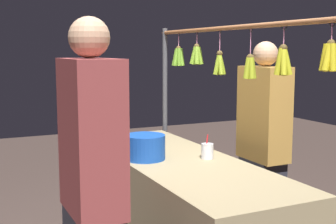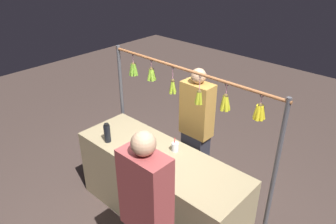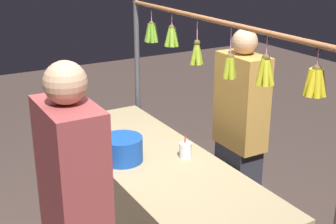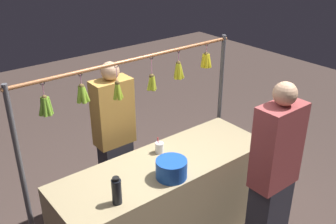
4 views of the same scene
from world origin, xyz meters
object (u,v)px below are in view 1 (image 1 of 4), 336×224
object	(u,v)px
water_bottle	(117,130)
blue_bucket	(145,147)
drink_cup	(207,151)
customer_person	(93,205)
vendor_person	(263,155)

from	to	relation	value
water_bottle	blue_bucket	xyz separation A→B (m)	(-0.54, -0.01, -0.03)
blue_bucket	drink_cup	xyz separation A→B (m)	(-0.16, -0.38, -0.03)
drink_cup	customer_person	bearing A→B (deg)	118.64
blue_bucket	vendor_person	world-z (taller)	vendor_person
drink_cup	vendor_person	bearing A→B (deg)	-75.21
water_bottle	customer_person	distance (m)	1.32
vendor_person	customer_person	world-z (taller)	customer_person
blue_bucket	drink_cup	bearing A→B (deg)	-113.02
water_bottle	vendor_person	distance (m)	1.11
water_bottle	blue_bucket	world-z (taller)	water_bottle
water_bottle	vendor_person	size ratio (longest dim) A/B	0.14
blue_bucket	vendor_person	distance (m)	0.95
customer_person	vendor_person	bearing A→B (deg)	-66.29
water_bottle	customer_person	bearing A→B (deg)	155.96
vendor_person	water_bottle	bearing A→B (deg)	59.93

